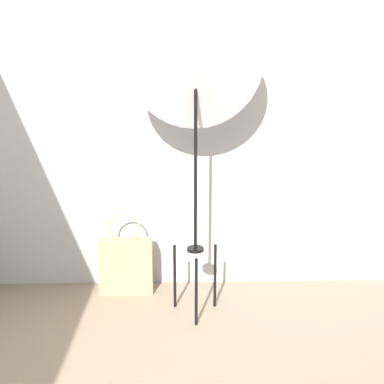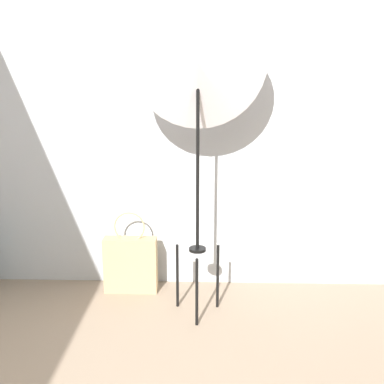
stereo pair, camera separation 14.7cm
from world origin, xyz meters
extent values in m
cube|color=#B7BCC1|center=(0.00, 2.29, 1.30)|extent=(8.00, 0.05, 2.60)
cylinder|color=black|center=(0.32, 1.63, 0.23)|extent=(0.02, 0.02, 0.46)
cylinder|color=black|center=(0.18, 1.87, 0.23)|extent=(0.02, 0.02, 0.46)
cylinder|color=black|center=(0.46, 1.87, 0.23)|extent=(0.02, 0.02, 0.46)
cylinder|color=black|center=(0.32, 1.79, 0.46)|extent=(0.11, 0.11, 0.02)
cylinder|color=black|center=(0.32, 1.79, 1.06)|extent=(0.02, 0.02, 1.19)
cone|color=silver|center=(0.32, 1.79, 1.65)|extent=(0.87, 0.31, 0.88)
cube|color=tan|center=(-0.18, 2.10, 0.21)|extent=(0.39, 0.12, 0.42)
torus|color=tan|center=(-0.18, 2.10, 0.50)|extent=(0.23, 0.01, 0.23)
camera|label=1|loc=(0.22, -0.98, 1.56)|focal=42.00mm
camera|label=2|loc=(0.37, -0.98, 1.56)|focal=42.00mm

